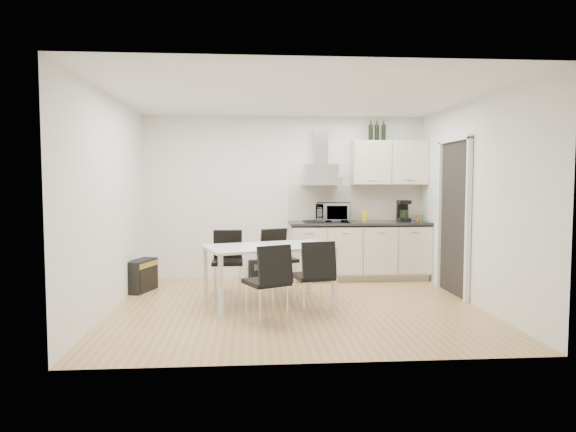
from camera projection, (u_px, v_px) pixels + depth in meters
name	position (u px, v px, depth m)	size (l,w,h in m)	color
ground	(297.00, 306.00, 6.41)	(4.50, 4.50, 0.00)	tan
wall_back	(285.00, 197.00, 8.31)	(4.50, 0.10, 2.60)	white
wall_front	(318.00, 213.00, 4.33)	(4.50, 0.10, 2.60)	white
wall_left	(110.00, 203.00, 6.15)	(0.10, 4.00, 2.60)	white
wall_right	(474.00, 202.00, 6.48)	(0.10, 4.00, 2.60)	white
ceiling	(297.00, 96.00, 6.22)	(4.50, 4.50, 0.00)	white
doorway	(453.00, 218.00, 7.05)	(0.08, 1.04, 2.10)	white
kitchenette	(361.00, 227.00, 8.16)	(2.22, 0.64, 2.52)	beige
dining_table	(269.00, 251.00, 6.49)	(1.76, 1.32, 0.75)	white
chair_far_left	(228.00, 263.00, 7.05)	(0.44, 0.50, 0.88)	black
chair_far_right	(280.00, 261.00, 7.25)	(0.44, 0.50, 0.88)	black
chair_near_left	(267.00, 283.00, 5.67)	(0.44, 0.50, 0.88)	black
chair_near_right	(313.00, 277.00, 6.01)	(0.44, 0.50, 0.88)	black
guitar_amp	(141.00, 275.00, 7.26)	(0.40, 0.59, 0.45)	black
floor_speaker	(255.00, 269.00, 8.25)	(0.17, 0.16, 0.29)	black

